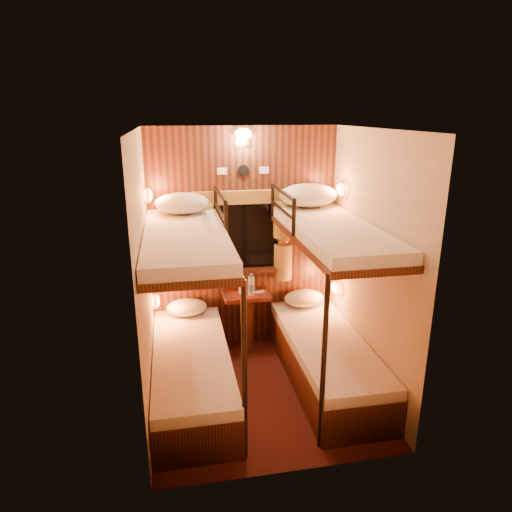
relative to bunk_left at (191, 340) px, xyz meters
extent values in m
plane|color=#36170E|center=(0.65, -0.07, -0.56)|extent=(2.10, 2.10, 0.00)
plane|color=silver|center=(0.65, -0.07, 1.84)|extent=(2.10, 2.10, 0.00)
plane|color=#C6B293|center=(0.65, 0.98, 0.64)|extent=(2.40, 0.00, 2.40)
plane|color=#C6B293|center=(0.65, -1.12, 0.64)|extent=(2.40, 0.00, 2.40)
plane|color=#C6B293|center=(-0.35, -0.07, 0.64)|extent=(0.00, 2.40, 2.40)
plane|color=#C6B293|center=(1.65, -0.07, 0.64)|extent=(0.00, 2.40, 2.40)
cube|color=black|center=(0.65, 0.97, 0.64)|extent=(2.00, 0.03, 2.40)
cube|color=black|center=(0.00, 0.00, -0.38)|extent=(0.70, 1.90, 0.35)
cube|color=silver|center=(0.00, 0.00, -0.16)|extent=(0.68, 1.88, 0.10)
cube|color=black|center=(0.00, 0.00, 0.89)|extent=(0.70, 1.90, 0.06)
cube|color=silver|center=(0.00, 0.00, 0.97)|extent=(0.68, 1.88, 0.10)
cylinder|color=black|center=(0.35, -0.90, 0.17)|extent=(0.04, 0.04, 1.45)
cylinder|color=black|center=(0.35, 0.88, 1.08)|extent=(0.04, 0.04, 0.32)
cylinder|color=black|center=(0.35, 0.03, 1.08)|extent=(0.04, 0.04, 0.32)
cylinder|color=black|center=(0.35, 0.46, 1.24)|extent=(0.04, 0.85, 0.04)
cylinder|color=black|center=(0.35, 0.46, 1.07)|extent=(0.03, 0.85, 0.03)
cube|color=black|center=(1.30, 0.00, -0.38)|extent=(0.70, 1.90, 0.35)
cube|color=silver|center=(1.30, 0.00, -0.16)|extent=(0.68, 1.88, 0.10)
cube|color=black|center=(1.30, 0.00, 0.89)|extent=(0.70, 1.90, 0.06)
cube|color=silver|center=(1.30, 0.00, 0.97)|extent=(0.68, 1.88, 0.10)
cylinder|color=black|center=(0.95, -0.90, 0.17)|extent=(0.04, 0.04, 1.45)
cylinder|color=black|center=(0.95, 0.88, 1.08)|extent=(0.04, 0.04, 0.32)
cylinder|color=black|center=(0.95, 0.03, 1.08)|extent=(0.04, 0.04, 0.32)
cylinder|color=black|center=(0.95, 0.46, 1.24)|extent=(0.04, 0.85, 0.04)
cylinder|color=black|center=(0.95, 0.46, 1.07)|extent=(0.03, 0.85, 0.03)
cube|color=black|center=(0.65, 0.95, 0.69)|extent=(0.98, 0.02, 0.78)
cube|color=black|center=(0.65, 0.94, 0.69)|extent=(0.90, 0.01, 0.70)
cube|color=black|center=(0.65, 0.90, 0.31)|extent=(1.00, 0.12, 0.04)
cube|color=olive|center=(0.65, 0.91, 1.12)|extent=(1.10, 0.06, 0.14)
cylinder|color=olive|center=(0.22, 0.90, 0.87)|extent=(0.22, 0.22, 0.40)
cylinder|color=olive|center=(0.22, 0.90, 0.64)|extent=(0.11, 0.11, 0.12)
cylinder|color=olive|center=(0.22, 0.90, 0.39)|extent=(0.20, 0.20, 0.40)
torus|color=#BE7C37|center=(0.22, 0.90, 0.64)|extent=(0.14, 0.14, 0.02)
cylinder|color=olive|center=(1.08, 0.90, 0.87)|extent=(0.22, 0.22, 0.40)
cylinder|color=olive|center=(1.08, 0.90, 0.64)|extent=(0.11, 0.11, 0.12)
cylinder|color=olive|center=(1.08, 0.90, 0.39)|extent=(0.20, 0.20, 0.40)
torus|color=#BE7C37|center=(1.08, 0.90, 0.64)|extent=(0.14, 0.14, 0.02)
cylinder|color=black|center=(0.65, 0.95, 1.39)|extent=(0.12, 0.02, 0.12)
cube|color=silver|center=(0.43, 0.95, 1.39)|extent=(0.10, 0.01, 0.07)
cube|color=silver|center=(0.87, 0.95, 1.39)|extent=(0.10, 0.01, 0.07)
cube|color=#BE7C37|center=(0.65, 0.95, 1.66)|extent=(0.18, 0.01, 0.08)
ellipsoid|color=#FFCC8C|center=(0.65, 0.93, 1.76)|extent=(0.18, 0.09, 0.11)
ellipsoid|color=orange|center=(-0.31, 0.63, 0.14)|extent=(0.08, 0.20, 0.13)
torus|color=#BE7C37|center=(-0.31, 0.63, 0.14)|extent=(0.02, 0.17, 0.17)
ellipsoid|color=orange|center=(-0.31, 0.63, 1.22)|extent=(0.08, 0.20, 0.13)
torus|color=#BE7C37|center=(-0.31, 0.63, 1.22)|extent=(0.02, 0.17, 0.17)
ellipsoid|color=orange|center=(1.61, 0.63, 0.14)|extent=(0.08, 0.20, 0.13)
torus|color=#BE7C37|center=(1.61, 0.63, 0.14)|extent=(0.02, 0.17, 0.17)
ellipsoid|color=orange|center=(1.61, 0.63, 1.22)|extent=(0.08, 0.20, 0.13)
torus|color=#BE7C37|center=(1.61, 0.63, 1.22)|extent=(0.02, 0.17, 0.17)
cube|color=#552513|center=(0.65, 0.78, 0.07)|extent=(0.50, 0.34, 0.04)
cube|color=black|center=(0.65, 0.78, -0.25)|extent=(0.08, 0.30, 0.61)
cube|color=maroon|center=(0.65, 0.78, 0.09)|extent=(0.30, 0.34, 0.01)
cylinder|color=#99BFE5|center=(0.59, 0.79, 0.19)|extent=(0.06, 0.06, 0.20)
cylinder|color=#3C6AB6|center=(0.59, 0.79, 0.18)|extent=(0.07, 0.07, 0.07)
cylinder|color=#3C6AB6|center=(0.59, 0.79, 0.31)|extent=(0.04, 0.04, 0.03)
cylinder|color=#99BFE5|center=(0.69, 0.72, 0.20)|extent=(0.07, 0.07, 0.21)
cylinder|color=#3C6AB6|center=(0.69, 0.72, 0.19)|extent=(0.07, 0.07, 0.07)
cylinder|color=#3C6AB6|center=(0.69, 0.72, 0.32)|extent=(0.04, 0.04, 0.03)
cube|color=silver|center=(0.81, 0.80, 0.09)|extent=(0.09, 0.07, 0.01)
cube|color=silver|center=(0.77, 0.78, 0.09)|extent=(0.08, 0.06, 0.01)
ellipsoid|color=white|center=(0.00, 0.78, -0.02)|extent=(0.43, 0.31, 0.17)
ellipsoid|color=white|center=(1.30, 0.78, -0.01)|extent=(0.45, 0.32, 0.18)
ellipsoid|color=white|center=(0.00, 0.66, 1.13)|extent=(0.52, 0.37, 0.20)
ellipsoid|color=white|center=(1.30, 0.75, 1.15)|extent=(0.61, 0.44, 0.24)
camera|label=1|loc=(-0.10, -3.75, 1.97)|focal=32.00mm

